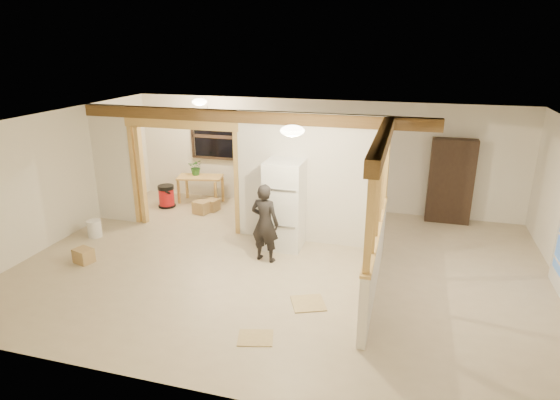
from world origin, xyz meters
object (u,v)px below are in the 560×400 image
(woman, at_px, (265,223))
(work_table, at_px, (201,189))
(bookshelf, at_px, (451,181))
(refrigerator, at_px, (285,205))
(shop_vac, at_px, (166,196))

(woman, distance_m, work_table, 3.60)
(woman, bearing_deg, bookshelf, -128.05)
(refrigerator, bearing_deg, shop_vac, 156.61)
(refrigerator, relative_size, work_table, 1.60)
(refrigerator, height_order, work_table, refrigerator)
(refrigerator, height_order, woman, refrigerator)
(bookshelf, bearing_deg, shop_vac, -172.73)
(work_table, xyz_separation_m, shop_vac, (-0.65, -0.52, -0.06))
(shop_vac, bearing_deg, woman, -33.93)
(work_table, bearing_deg, bookshelf, -9.06)
(work_table, bearing_deg, refrigerator, -48.31)
(work_table, height_order, bookshelf, bookshelf)
(refrigerator, relative_size, bookshelf, 0.92)
(work_table, distance_m, shop_vac, 0.83)
(shop_vac, bearing_deg, refrigerator, -23.39)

